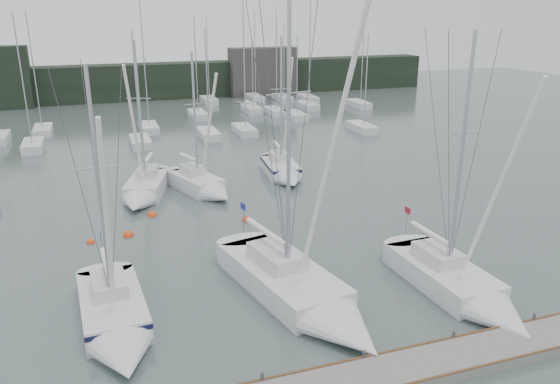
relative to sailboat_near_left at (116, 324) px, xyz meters
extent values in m
plane|color=#4A5A56|center=(6.68, -1.12, -0.53)|extent=(160.00, 160.00, 0.00)
cube|color=black|center=(6.68, 60.88, 1.97)|extent=(90.00, 4.00, 5.00)
cube|color=#3D3A38|center=(24.68, 58.88, 2.97)|extent=(10.00, 3.00, 7.00)
cube|color=silver|center=(14.96, 34.37, -0.18)|extent=(1.80, 4.50, 0.90)
cylinder|color=#A3A6AA|center=(14.96, 33.87, 6.94)|extent=(0.12, 0.12, 13.33)
cube|color=silver|center=(22.01, 54.35, -0.18)|extent=(1.80, 4.50, 0.90)
cylinder|color=#A3A6AA|center=(22.01, 53.85, 5.95)|extent=(0.12, 0.12, 11.35)
cube|color=silver|center=(11.92, 44.50, -0.18)|extent=(1.80, 4.50, 0.90)
cylinder|color=#A3A6AA|center=(11.92, 44.00, 5.84)|extent=(0.12, 0.12, 11.14)
cube|color=silver|center=(25.72, 52.78, -0.18)|extent=(1.80, 4.50, 0.90)
cylinder|color=#A3A6AA|center=(25.72, 52.28, 5.15)|extent=(0.12, 0.12, 9.76)
cube|color=silver|center=(33.75, 44.90, -0.18)|extent=(1.80, 4.50, 0.90)
cylinder|color=#A3A6AA|center=(33.75, 44.40, 4.70)|extent=(0.12, 0.12, 8.85)
cube|color=silver|center=(29.03, 51.46, -0.18)|extent=(1.80, 4.50, 0.90)
cylinder|color=#A3A6AA|center=(29.03, 50.96, 5.23)|extent=(0.12, 0.12, 9.92)
cube|color=silver|center=(21.39, 43.22, -0.18)|extent=(1.80, 4.50, 0.90)
cylinder|color=#A3A6AA|center=(21.39, 42.72, 6.10)|extent=(0.12, 0.12, 11.66)
cube|color=silver|center=(-5.71, 34.26, -0.18)|extent=(1.80, 4.50, 0.90)
cylinder|color=#A3A6AA|center=(-5.71, 33.76, 6.05)|extent=(0.12, 0.12, 11.56)
cube|color=silver|center=(27.30, 31.42, -0.18)|extent=(1.80, 4.50, 0.90)
cylinder|color=#A3A6AA|center=(27.30, 30.92, 4.96)|extent=(0.12, 0.12, 9.37)
cube|color=silver|center=(26.77, 45.96, -0.18)|extent=(1.80, 4.50, 0.90)
cylinder|color=#A3A6AA|center=(26.77, 45.46, 6.81)|extent=(0.12, 0.12, 13.07)
cube|color=silver|center=(-5.24, 41.14, -0.18)|extent=(1.80, 4.50, 0.90)
cylinder|color=#A3A6AA|center=(-5.24, 40.64, 6.07)|extent=(0.12, 0.12, 11.60)
cube|color=silver|center=(4.02, 32.57, -0.18)|extent=(1.80, 4.50, 0.90)
cylinder|color=#A3A6AA|center=(4.02, 32.07, 5.27)|extent=(0.12, 0.12, 9.99)
cube|color=silver|center=(22.87, 40.08, -0.18)|extent=(1.80, 4.50, 0.90)
cylinder|color=#A3A6AA|center=(22.87, 39.58, 4.73)|extent=(0.12, 0.12, 8.92)
cube|color=silver|center=(19.11, 45.78, -0.18)|extent=(1.80, 4.50, 0.90)
cylinder|color=#A3A6AA|center=(19.11, 45.28, 4.46)|extent=(0.12, 0.12, 8.38)
cube|color=silver|center=(5.50, 38.73, -0.18)|extent=(1.80, 4.50, 0.90)
cylinder|color=#A3A6AA|center=(5.50, 38.23, 6.89)|extent=(0.12, 0.12, 13.24)
cube|color=silver|center=(15.37, 54.36, -0.18)|extent=(1.80, 4.50, 0.90)
cylinder|color=#A3A6AA|center=(15.37, 53.86, 5.55)|extent=(0.12, 0.12, 10.56)
cube|color=silver|center=(10.95, 33.75, -0.18)|extent=(1.80, 4.50, 0.90)
cylinder|color=#A3A6AA|center=(10.95, 33.25, 5.30)|extent=(0.12, 0.12, 10.05)
cube|color=silver|center=(-0.09, 1.50, -0.13)|extent=(2.92, 5.63, 1.34)
cone|color=silver|center=(0.15, -2.41, -0.13)|extent=(2.73, 2.50, 2.59)
cube|color=silver|center=(-0.12, 1.95, 0.86)|extent=(1.56, 2.28, 0.63)
cylinder|color=#A3A6AA|center=(-0.07, 1.11, 5.44)|extent=(0.16, 0.16, 9.79)
cylinder|color=white|center=(-0.16, 2.60, 1.66)|extent=(0.41, 2.69, 0.25)
cube|color=#0E1134|center=(-0.09, 1.50, 0.32)|extent=(2.94, 5.65, 0.22)
cube|color=navy|center=(-0.27, 4.42, 2.16)|extent=(0.05, 0.48, 0.32)
cube|color=silver|center=(7.75, 1.51, -0.08)|extent=(4.65, 8.03, 1.48)
cone|color=silver|center=(8.87, -3.75, -0.08)|extent=(3.75, 3.81, 3.15)
cube|color=silver|center=(7.65, 2.00, 1.00)|extent=(2.32, 3.31, 0.69)
cylinder|color=#A3A6AA|center=(7.86, 0.99, 7.56)|extent=(0.18, 0.18, 13.80)
cylinder|color=white|center=(7.44, 2.99, 1.89)|extent=(1.03, 3.66, 0.28)
cube|color=navy|center=(6.93, 5.39, 2.43)|extent=(0.13, 0.52, 0.35)
cube|color=silver|center=(15.27, -0.64, -0.12)|extent=(3.01, 6.20, 1.36)
cone|color=silver|center=(15.48, -4.98, -0.12)|extent=(2.85, 2.73, 2.73)
cube|color=silver|center=(15.25, -0.19, 0.88)|extent=(1.61, 2.50, 0.64)
cylinder|color=#A3A6AA|center=(15.29, -1.07, 6.01)|extent=(0.16, 0.16, 10.90)
cylinder|color=white|center=(15.22, 0.58, 1.70)|extent=(0.39, 2.98, 0.25)
cube|color=maroon|center=(15.12, 2.58, 2.20)|extent=(0.04, 0.49, 0.33)
cube|color=silver|center=(3.14, 18.08, -0.10)|extent=(3.79, 5.62, 1.43)
cone|color=silver|center=(2.07, 14.56, -0.10)|extent=(2.93, 2.81, 2.39)
cube|color=silver|center=(3.28, 18.53, 0.95)|extent=(1.86, 2.35, 0.67)
cylinder|color=#A3A6AA|center=(3.04, 17.72, 5.44)|extent=(0.17, 0.17, 9.65)
cylinder|color=white|center=(3.45, 19.06, 1.81)|extent=(0.99, 2.48, 0.27)
cube|color=silver|center=(6.63, 17.61, -0.11)|extent=(3.68, 5.14, 1.41)
cone|color=silver|center=(7.74, 14.47, -0.11)|extent=(2.79, 2.63, 2.26)
cube|color=silver|center=(6.47, 18.05, 0.93)|extent=(1.79, 2.17, 0.66)
cylinder|color=#A3A6AA|center=(6.74, 17.29, 5.02)|extent=(0.17, 0.17, 8.83)
cylinder|color=white|center=(6.32, 18.49, 1.77)|extent=(1.01, 2.23, 0.26)
cube|color=silver|center=(13.79, 19.30, -0.12)|extent=(2.76, 4.93, 1.35)
cone|color=silver|center=(13.48, 15.93, -0.12)|extent=(2.51, 2.24, 2.33)
cube|color=silver|center=(13.83, 19.74, 0.86)|extent=(1.45, 2.01, 0.63)
cylinder|color=#A3A6AA|center=(13.76, 18.96, 5.40)|extent=(0.16, 0.16, 9.69)
cylinder|color=white|center=(13.88, 20.24, 1.67)|extent=(0.46, 2.33, 0.25)
cube|color=#0E1134|center=(13.79, 19.30, 0.32)|extent=(2.78, 4.96, 0.22)
sphere|color=#E83F14|center=(1.21, 10.48, -0.53)|extent=(0.66, 0.66, 0.66)
sphere|color=#E83F14|center=(8.53, 10.51, -0.53)|extent=(0.63, 0.63, 0.63)
sphere|color=#E83F14|center=(-0.93, 10.15, -0.53)|extent=(0.47, 0.47, 0.47)
ellipsoid|color=silver|center=(6.41, 2.32, 8.42)|extent=(0.23, 0.43, 0.19)
cube|color=#94969C|center=(6.14, 2.32, 8.44)|extent=(0.43, 0.15, 0.11)
cube|color=#94969C|center=(6.69, 2.31, 8.44)|extent=(0.43, 0.15, 0.11)
sphere|color=#E83F14|center=(2.92, 13.34, -0.53)|extent=(0.59, 0.59, 0.59)
camera|label=1|loc=(0.04, -20.58, 12.44)|focal=35.00mm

